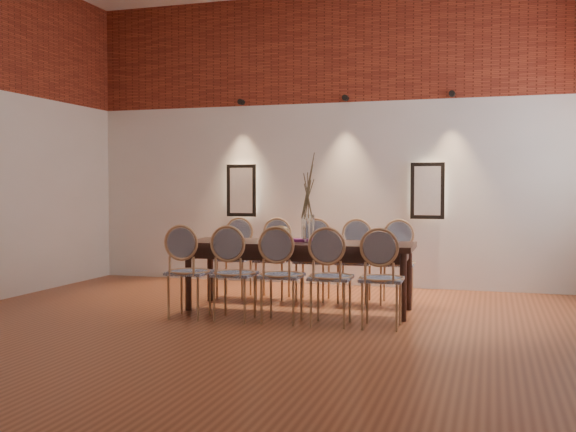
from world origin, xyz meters
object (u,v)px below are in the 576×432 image
(chair_near_e, at_px, (382,279))
(vase, at_px, (308,228))
(dining_table, at_px, (299,276))
(chair_near_a, at_px, (189,272))
(chair_far_d, at_px, (354,262))
(chair_near_b, at_px, (235,274))
(chair_near_d, at_px, (331,277))
(book, at_px, (296,240))
(chair_far_a, at_px, (234,259))
(bowl, at_px, (280,234))
(chair_near_c, at_px, (282,275))
(chair_far_c, at_px, (313,261))
(chair_far_e, at_px, (397,263))
(chair_far_b, at_px, (273,260))

(chair_near_e, height_order, vase, vase)
(dining_table, height_order, chair_near_e, chair_near_e)
(chair_near_a, height_order, chair_far_d, same)
(chair_near_b, distance_m, chair_near_d, 0.99)
(chair_near_a, distance_m, chair_near_d, 1.49)
(book, bearing_deg, dining_table, -52.98)
(chair_near_d, relative_size, chair_far_a, 1.00)
(vase, bearing_deg, book, 156.74)
(chair_far_a, height_order, vase, vase)
(chair_near_b, height_order, chair_far_d, same)
(chair_far_d, bearing_deg, chair_far_a, 0.00)
(dining_table, relative_size, bowl, 10.36)
(chair_near_b, relative_size, vase, 3.13)
(chair_far_a, xyz_separation_m, bowl, (0.82, -0.71, 0.37))
(chair_near_e, xyz_separation_m, chair_far_d, (-0.54, 1.34, 0.00))
(chair_far_d, distance_m, vase, 0.89)
(chair_near_c, xyz_separation_m, chair_near_d, (0.50, 0.01, 0.00))
(chair_far_a, bearing_deg, chair_near_d, 137.66)
(chair_near_d, height_order, chair_far_c, same)
(chair_near_b, relative_size, chair_far_d, 1.00)
(dining_table, xyz_separation_m, chair_far_a, (-1.01, 0.65, 0.09))
(chair_near_a, height_order, vase, vase)
(chair_far_d, distance_m, book, 0.87)
(chair_near_c, xyz_separation_m, vase, (0.08, 0.68, 0.43))
(chair_near_c, height_order, chair_far_a, same)
(vase, bearing_deg, chair_far_a, 149.96)
(chair_near_b, distance_m, book, 0.92)
(chair_near_e, xyz_separation_m, chair_far_c, (-1.03, 1.33, 0.00))
(chair_near_c, distance_m, chair_near_d, 0.50)
(chair_far_a, bearing_deg, chair_near_a, 90.00)
(chair_far_e, bearing_deg, chair_near_b, 42.34)
(chair_near_a, height_order, chair_near_e, same)
(dining_table, xyz_separation_m, chair_near_d, (0.52, -0.66, 0.09))
(chair_near_a, xyz_separation_m, book, (0.92, 0.78, 0.30))
(chair_near_e, relative_size, bowl, 3.92)
(chair_far_a, relative_size, chair_far_e, 1.00)
(chair_far_a, bearing_deg, chair_near_e, 145.65)
(chair_far_a, relative_size, chair_far_d, 1.00)
(chair_near_d, height_order, vase, vase)
(chair_far_a, distance_m, chair_far_c, 0.99)
(chair_near_b, bearing_deg, chair_near_c, -0.00)
(chair_far_b, height_order, chair_far_e, same)
(chair_near_d, xyz_separation_m, chair_far_e, (0.46, 1.37, 0.00))
(vase, bearing_deg, chair_near_b, -129.84)
(chair_near_a, height_order, chair_far_e, same)
(dining_table, relative_size, chair_far_d, 2.65)
(chair_near_e, bearing_deg, dining_table, 145.65)
(chair_near_b, height_order, chair_near_c, same)
(dining_table, relative_size, chair_near_e, 2.65)
(chair_near_b, xyz_separation_m, bowl, (0.28, 0.64, 0.37))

